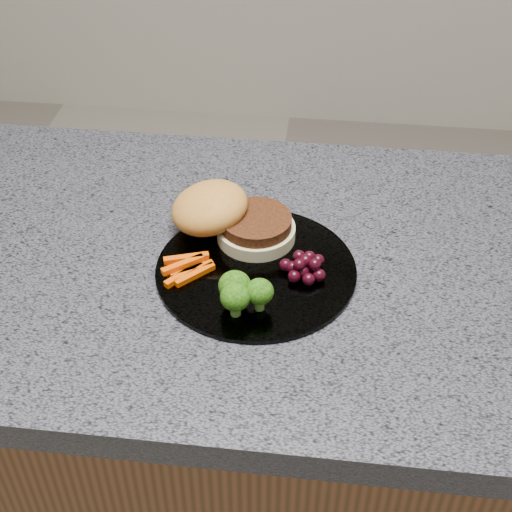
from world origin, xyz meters
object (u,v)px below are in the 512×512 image
Objects in this scene: plate at (256,270)px; burger at (226,218)px; grape_bunch at (305,266)px; island_cabinet at (204,457)px.

plate is 0.09m from burger.
grape_bunch reaches higher than plate.
plate is (0.10, -0.03, 0.47)m from island_cabinet.
grape_bunch is at bearing -3.50° from plate.
burger reaches higher than grape_bunch.
burger is 0.13m from grape_bunch.
burger is at bearing 146.67° from grape_bunch.
grape_bunch is (0.16, -0.03, 0.49)m from island_cabinet.
island_cabinet is 19.83× the size of grape_bunch.
burger reaches higher than plate.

